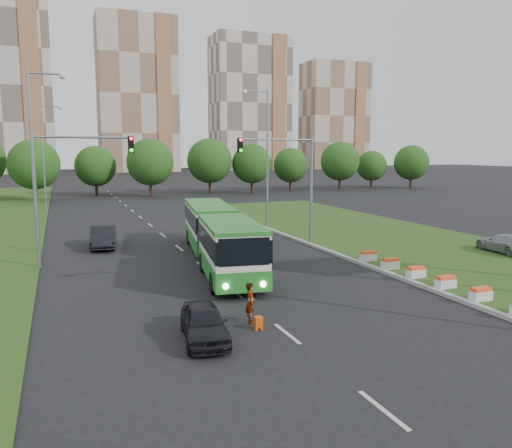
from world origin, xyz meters
name	(u,v)px	position (x,y,z in m)	size (l,w,h in m)	color
ground	(290,286)	(0.00, 0.00, 0.00)	(360.00, 360.00, 0.00)	black
grass_median	(401,241)	(13.00, 8.00, 0.07)	(14.00, 60.00, 0.15)	#274814
median_kerb	(319,248)	(6.05, 8.00, 0.09)	(0.30, 60.00, 0.18)	#989898
lane_markings	(158,231)	(-3.00, 20.00, 0.00)	(0.20, 100.00, 0.01)	#B3B2AC
flower_planters	(430,277)	(6.70, -2.50, 0.45)	(1.10, 11.50, 0.60)	silver
traffic_mast_median	(291,172)	(4.78, 10.00, 5.35)	(5.76, 0.32, 8.00)	gray
traffic_mast_left	(64,176)	(-10.38, 9.00, 5.35)	(5.76, 0.32, 8.00)	gray
street_lamps	(184,163)	(-3.00, 10.00, 6.00)	(36.00, 60.00, 12.00)	gray
tree_line	(198,166)	(10.00, 55.00, 4.50)	(120.00, 8.00, 9.00)	#205115
apartment_tower_cwest	(3,87)	(-25.00, 150.00, 26.00)	(28.00, 15.00, 52.00)	beige
apartment_tower_ceast	(137,96)	(15.00, 150.00, 25.00)	(25.00, 15.00, 50.00)	#BCAA97
apartment_tower_east	(250,104)	(55.00, 150.00, 23.50)	(27.00, 15.00, 47.00)	beige
midrise_east	(334,117)	(90.00, 150.00, 20.00)	(24.00, 14.00, 40.00)	#BCAA97
articulated_bus	(216,235)	(-1.91, 6.70, 1.70)	(2.63, 16.89, 2.78)	beige
car_left_near	(204,323)	(-6.06, -5.46, 0.65)	(1.54, 3.83, 1.30)	black
car_left_far	(103,237)	(-7.96, 14.19, 0.77)	(1.63, 4.66, 1.54)	black
car_median	(505,243)	(16.55, 1.83, 0.77)	(1.74, 4.29, 1.24)	#969A9F
pedestrian	(251,303)	(-3.83, -4.34, 0.82)	(0.60, 0.39, 1.63)	gray
shopping_trolley	(258,323)	(-3.84, -5.20, 0.25)	(0.30, 0.32, 0.51)	#E14D0B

